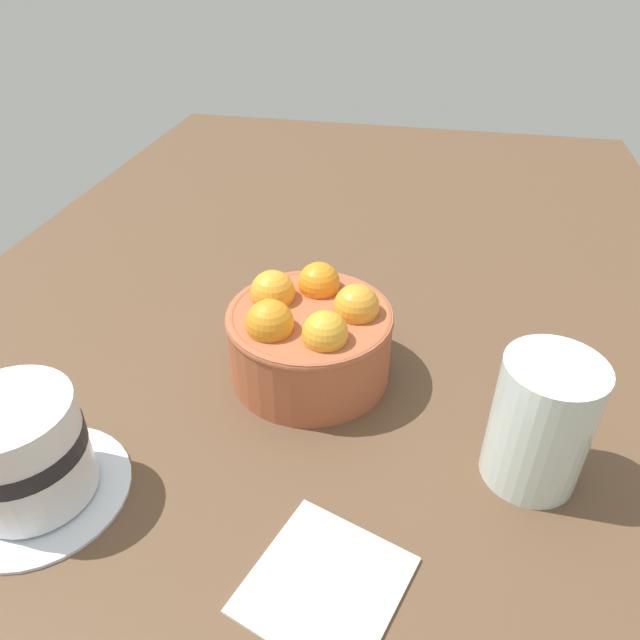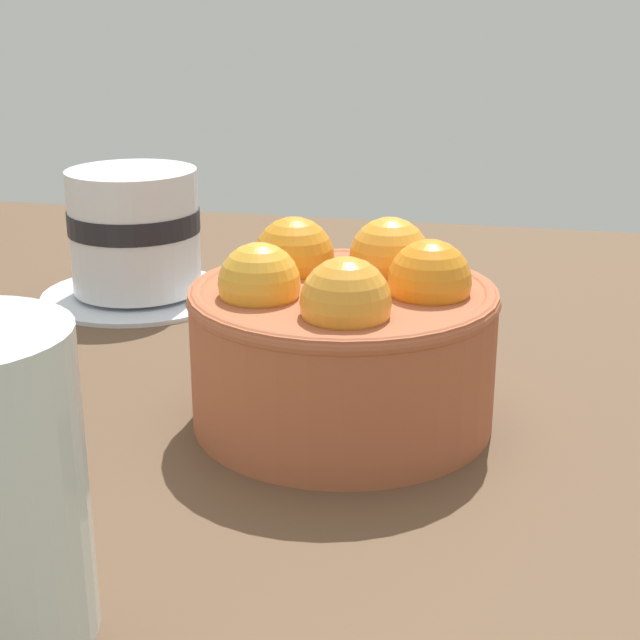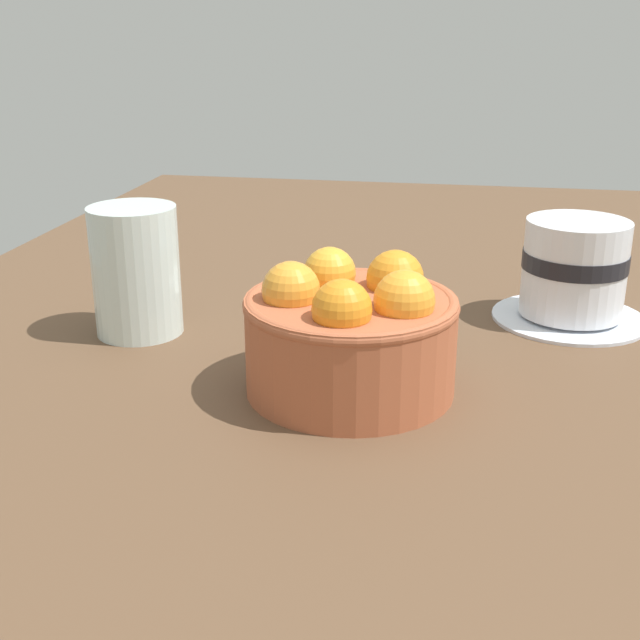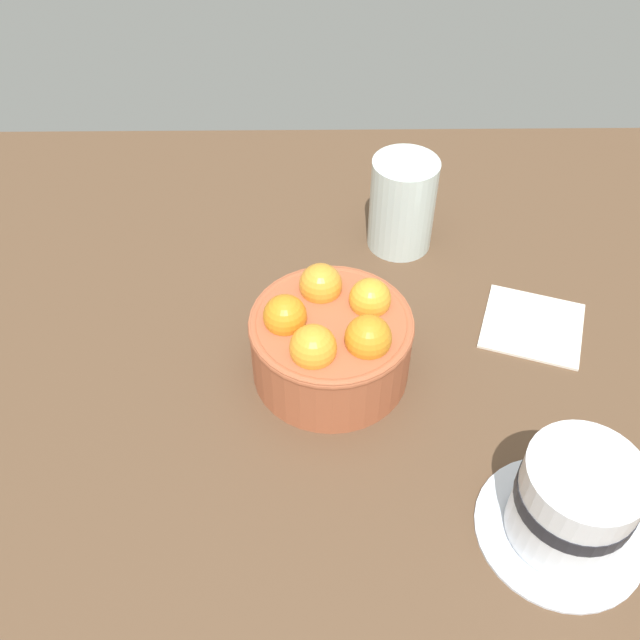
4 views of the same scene
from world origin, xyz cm
name	(u,v)px [view 4 (image 4 of 4)]	position (x,y,z in cm)	size (l,w,h in cm)	color
ground_plane	(330,383)	(0.00, 0.00, -1.88)	(158.47, 87.67, 3.76)	brown
terracotta_bowl	(331,339)	(0.00, 0.02, 4.44)	(15.07, 15.07, 9.63)	#AD5938
coffee_cup	(572,503)	(-17.91, 16.98, 4.33)	(13.43, 13.43, 8.96)	silver
water_glass	(402,204)	(-8.29, -19.23, 5.40)	(7.26, 7.26, 10.81)	silver
folded_napkin	(533,325)	(-20.81, -5.59, 0.30)	(9.81, 9.35, 0.60)	white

